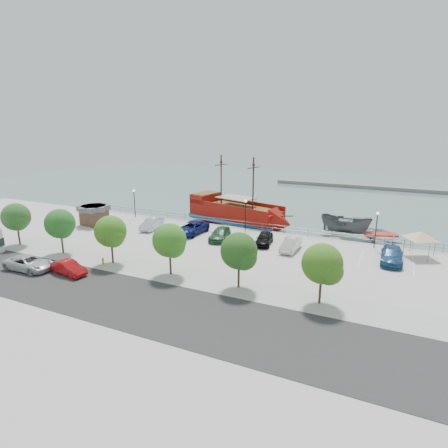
% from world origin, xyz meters
% --- Properties ---
extents(ground, '(160.00, 160.00, 0.00)m').
position_xyz_m(ground, '(0.00, 0.00, -1.00)').
color(ground, slate).
extents(land_slab, '(100.00, 58.00, 1.20)m').
position_xyz_m(land_slab, '(0.00, -21.00, -0.60)').
color(land_slab, '#B4B0AB').
rests_on(land_slab, ground).
extents(street, '(100.00, 8.00, 0.04)m').
position_xyz_m(street, '(0.00, -16.00, 0.01)').
color(street, '#2A2A2A').
rests_on(street, land_slab).
extents(sidewalk, '(100.00, 4.00, 0.05)m').
position_xyz_m(sidewalk, '(0.00, -10.00, 0.01)').
color(sidewalk, '#9B9A99').
rests_on(sidewalk, land_slab).
extents(seawall_railing, '(50.00, 0.06, 1.00)m').
position_xyz_m(seawall_railing, '(0.00, 7.80, 0.53)').
color(seawall_railing, gray).
rests_on(seawall_railing, land_slab).
extents(far_shore, '(40.00, 3.00, 0.80)m').
position_xyz_m(far_shore, '(10.00, 55.00, -0.60)').
color(far_shore, slate).
rests_on(far_shore, ground).
extents(pirate_ship, '(17.43, 8.70, 10.79)m').
position_xyz_m(pirate_ship, '(-2.61, 11.65, 0.81)').
color(pirate_ship, maroon).
rests_on(pirate_ship, ground).
extents(patrol_boat, '(7.26, 3.86, 2.67)m').
position_xyz_m(patrol_boat, '(11.88, 13.15, 0.33)').
color(patrol_boat, '#4F5254').
rests_on(patrol_boat, ground).
extents(speedboat, '(6.74, 7.83, 1.37)m').
position_xyz_m(speedboat, '(16.39, 12.14, -0.32)').
color(speedboat, silver).
rests_on(speedboat, ground).
extents(dock_west, '(6.42, 3.10, 0.35)m').
position_xyz_m(dock_west, '(-13.04, 9.20, -0.82)').
color(dock_west, slate).
rests_on(dock_west, ground).
extents(dock_mid, '(6.51, 4.05, 0.36)m').
position_xyz_m(dock_mid, '(8.87, 9.20, -0.82)').
color(dock_mid, gray).
rests_on(dock_mid, ground).
extents(dock_east, '(6.92, 4.44, 0.38)m').
position_xyz_m(dock_east, '(16.18, 9.20, -0.81)').
color(dock_east, gray).
rests_on(dock_east, ground).
extents(shed, '(3.85, 3.85, 2.73)m').
position_xyz_m(shed, '(-20.62, 0.75, 1.45)').
color(shed, brown).
rests_on(shed, land_slab).
extents(canopy_tent, '(4.89, 4.89, 3.27)m').
position_xyz_m(canopy_tent, '(20.52, 5.40, 2.84)').
color(canopy_tent, slate).
rests_on(canopy_tent, land_slab).
extents(street_van, '(5.15, 2.58, 1.40)m').
position_xyz_m(street_van, '(-14.20, -14.90, 0.70)').
color(street_van, silver).
rests_on(street_van, street).
extents(street_sedan, '(4.14, 1.95, 1.31)m').
position_xyz_m(street_sedan, '(-9.81, -14.07, 0.66)').
color(street_sedan, '#B11113').
rests_on(street_sedan, street).
extents(fire_hydrant, '(0.25, 0.25, 0.73)m').
position_xyz_m(fire_hydrant, '(-8.59, -10.80, 0.40)').
color(fire_hydrant, '#E4BA0B').
rests_on(fire_hydrant, sidewalk).
extents(lamp_post_left, '(0.36, 0.36, 4.28)m').
position_xyz_m(lamp_post_left, '(-18.00, 6.50, 2.94)').
color(lamp_post_left, black).
rests_on(lamp_post_left, land_slab).
extents(lamp_post_mid, '(0.36, 0.36, 4.28)m').
position_xyz_m(lamp_post_mid, '(0.00, 6.50, 2.94)').
color(lamp_post_mid, black).
rests_on(lamp_post_mid, land_slab).
extents(lamp_post_right, '(0.36, 0.36, 4.28)m').
position_xyz_m(lamp_post_right, '(16.00, 6.50, 2.94)').
color(lamp_post_right, black).
rests_on(lamp_post_right, land_slab).
extents(tree_a, '(3.30, 3.20, 5.00)m').
position_xyz_m(tree_a, '(-21.85, -10.07, 3.30)').
color(tree_a, '#473321').
rests_on(tree_a, sidewalk).
extents(tree_b, '(3.30, 3.20, 5.00)m').
position_xyz_m(tree_b, '(-14.85, -10.07, 3.30)').
color(tree_b, '#473321').
rests_on(tree_b, sidewalk).
extents(tree_c, '(3.30, 3.20, 5.00)m').
position_xyz_m(tree_c, '(-7.85, -10.07, 3.30)').
color(tree_c, '#473321').
rests_on(tree_c, sidewalk).
extents(tree_d, '(3.30, 3.20, 5.00)m').
position_xyz_m(tree_d, '(-0.85, -10.07, 3.30)').
color(tree_d, '#473321').
rests_on(tree_d, sidewalk).
extents(tree_e, '(3.30, 3.20, 5.00)m').
position_xyz_m(tree_e, '(6.15, -10.07, 3.30)').
color(tree_e, '#473321').
rests_on(tree_e, sidewalk).
extents(tree_f, '(3.30, 3.20, 5.00)m').
position_xyz_m(tree_f, '(13.15, -10.07, 3.30)').
color(tree_f, '#473321').
rests_on(tree_f, sidewalk).
extents(parked_car_b, '(2.20, 4.69, 1.49)m').
position_xyz_m(parked_car_b, '(-11.87, 2.20, 0.74)').
color(parked_car_b, silver).
rests_on(parked_car_b, land_slab).
extents(parked_car_c, '(2.92, 5.70, 1.54)m').
position_xyz_m(parked_car_c, '(-5.85, 2.46, 0.77)').
color(parked_car_c, navy).
rests_on(parked_car_c, land_slab).
extents(parked_car_d, '(2.74, 5.05, 1.39)m').
position_xyz_m(parked_car_d, '(-1.48, 1.84, 0.69)').
color(parked_car_d, '#265737').
rests_on(parked_car_d, land_slab).
extents(parked_car_e, '(2.36, 4.51, 1.46)m').
position_xyz_m(parked_car_e, '(4.09, 2.31, 0.73)').
color(parked_car_e, black).
rests_on(parked_car_e, land_slab).
extents(parked_car_f, '(1.56, 4.31, 1.41)m').
position_xyz_m(parked_car_f, '(7.52, 1.50, 0.71)').
color(parked_car_f, silver).
rests_on(parked_car_f, land_slab).
extents(parked_car_h, '(2.25, 5.31, 1.53)m').
position_xyz_m(parked_car_h, '(17.92, 2.32, 0.76)').
color(parked_car_h, '#26517E').
rests_on(parked_car_h, land_slab).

